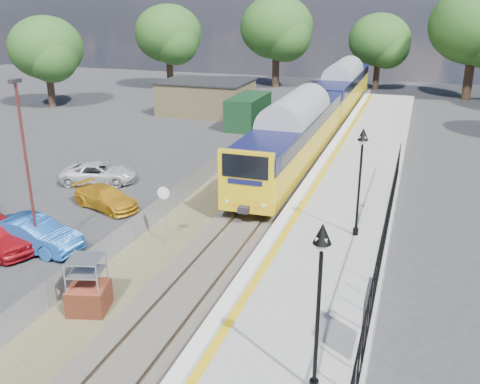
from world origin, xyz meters
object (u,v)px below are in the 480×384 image
at_px(brick_plinth, 88,286).
at_px(car_yellow, 106,198).
at_px(carpark_lamp, 26,160).
at_px(victorian_lamp_north, 361,157).
at_px(car_white, 99,173).
at_px(speed_sign, 164,206).
at_px(victorian_lamp_south, 320,271).
at_px(train, 324,104).
at_px(car_blue, 33,234).

bearing_deg(brick_plinth, car_yellow, 118.65).
bearing_deg(car_yellow, carpark_lamp, -158.75).
bearing_deg(victorian_lamp_north, car_white, 163.17).
distance_m(speed_sign, carpark_lamp, 5.90).
distance_m(victorian_lamp_south, train, 32.22).
height_order(speed_sign, car_blue, speed_sign).
bearing_deg(car_blue, speed_sign, -61.62).
relative_size(victorian_lamp_south, speed_sign, 1.69).
height_order(victorian_lamp_south, train, victorian_lamp_south).
height_order(brick_plinth, car_yellow, brick_plinth).
xyz_separation_m(car_blue, car_yellow, (0.29, 5.27, -0.15)).
distance_m(victorian_lamp_north, car_blue, 14.25).
bearing_deg(carpark_lamp, brick_plinth, -34.35).
xyz_separation_m(victorian_lamp_north, car_white, (-15.53, 4.70, -3.69)).
relative_size(victorian_lamp_south, train, 0.11).
xyz_separation_m(brick_plinth, speed_sign, (0.14, 5.72, 0.85)).
relative_size(brick_plinth, car_blue, 0.47).
distance_m(victorian_lamp_north, carpark_lamp, 13.48).
relative_size(carpark_lamp, car_white, 1.69).
bearing_deg(car_blue, victorian_lamp_north, -68.24).
bearing_deg(car_yellow, car_white, 57.20).
height_order(brick_plinth, car_blue, brick_plinth).
relative_size(victorian_lamp_north, carpark_lamp, 0.62).
xyz_separation_m(carpark_lamp, car_blue, (-0.43, 0.30, -3.47)).
xyz_separation_m(victorian_lamp_south, carpark_lamp, (-12.98, 5.72, -0.10)).
height_order(victorian_lamp_south, brick_plinth, victorian_lamp_south).
distance_m(victorian_lamp_south, carpark_lamp, 14.19).
height_order(victorian_lamp_north, train, victorian_lamp_north).
bearing_deg(car_white, car_blue, 177.24).
bearing_deg(train, car_yellow, -110.49).
xyz_separation_m(train, brick_plinth, (-2.85, -29.14, -1.34)).
bearing_deg(brick_plinth, train, 84.41).
bearing_deg(brick_plinth, carpark_lamp, 145.65).
xyz_separation_m(train, car_blue, (-7.91, -25.67, -1.62)).
bearing_deg(carpark_lamp, victorian_lamp_north, 18.53).
bearing_deg(car_blue, car_white, 19.93).
bearing_deg(train, car_blue, -107.13).
bearing_deg(victorian_lamp_south, carpark_lamp, 156.24).
relative_size(brick_plinth, carpark_lamp, 0.28).
relative_size(victorian_lamp_south, car_yellow, 1.16).
distance_m(victorian_lamp_south, car_blue, 15.13).
bearing_deg(car_yellow, victorian_lamp_south, -110.87).
bearing_deg(car_blue, victorian_lamp_south, -109.18).
bearing_deg(carpark_lamp, car_yellow, 91.42).
relative_size(speed_sign, carpark_lamp, 0.37).
bearing_deg(victorian_lamp_south, car_yellow, 139.31).
height_order(victorian_lamp_north, speed_sign, victorian_lamp_north).
bearing_deg(car_white, brick_plinth, -166.44).
bearing_deg(car_white, victorian_lamp_south, -150.77).
relative_size(carpark_lamp, car_yellow, 1.86).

